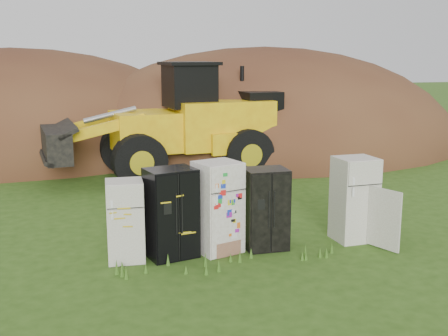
% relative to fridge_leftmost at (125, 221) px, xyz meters
% --- Properties ---
extents(ground, '(120.00, 120.00, 0.00)m').
position_rel_fridge_leftmost_xyz_m(ground, '(2.39, 0.00, -0.78)').
color(ground, '#2B4C14').
rests_on(ground, ground).
extents(fridge_leftmost, '(0.73, 0.70, 1.57)m').
position_rel_fridge_leftmost_xyz_m(fridge_leftmost, '(0.00, 0.00, 0.00)').
color(fridge_leftmost, silver).
rests_on(fridge_leftmost, ground).
extents(fridge_black_side, '(1.06, 0.92, 1.76)m').
position_rel_fridge_leftmost_xyz_m(fridge_black_side, '(0.88, -0.02, 0.09)').
color(fridge_black_side, black).
rests_on(fridge_black_side, ground).
extents(fridge_sticker, '(1.01, 0.97, 1.83)m').
position_rel_fridge_leftmost_xyz_m(fridge_sticker, '(1.83, 0.03, 0.13)').
color(fridge_sticker, white).
rests_on(fridge_sticker, ground).
extents(fridge_dark_mid, '(0.86, 0.70, 1.66)m').
position_rel_fridge_leftmost_xyz_m(fridge_dark_mid, '(2.82, -0.03, 0.04)').
color(fridge_dark_mid, black).
rests_on(fridge_dark_mid, ground).
extents(fridge_open_door, '(0.84, 0.78, 1.79)m').
position_rel_fridge_leftmost_xyz_m(fridge_open_door, '(4.81, -0.03, 0.11)').
color(fridge_open_door, silver).
rests_on(fridge_open_door, ground).
extents(wheel_loader, '(7.87, 3.86, 3.67)m').
position_rel_fridge_leftmost_xyz_m(wheel_loader, '(1.87, 7.26, 1.05)').
color(wheel_loader, yellow).
rests_on(wheel_loader, ground).
extents(dirt_mound_right, '(17.14, 12.57, 8.45)m').
position_rel_fridge_leftmost_xyz_m(dirt_mound_right, '(6.97, 12.08, -0.78)').
color(dirt_mound_right, '#472417').
rests_on(dirt_mound_right, ground).
extents(dirt_mound_left, '(16.78, 12.59, 8.35)m').
position_rel_fridge_leftmost_xyz_m(dirt_mound_left, '(-3.15, 13.90, -0.78)').
color(dirt_mound_left, '#472417').
rests_on(dirt_mound_left, ground).
extents(dirt_mound_back, '(19.10, 12.73, 6.31)m').
position_rel_fridge_leftmost_xyz_m(dirt_mound_back, '(2.10, 18.33, -0.78)').
color(dirt_mound_back, '#472417').
rests_on(dirt_mound_back, ground).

